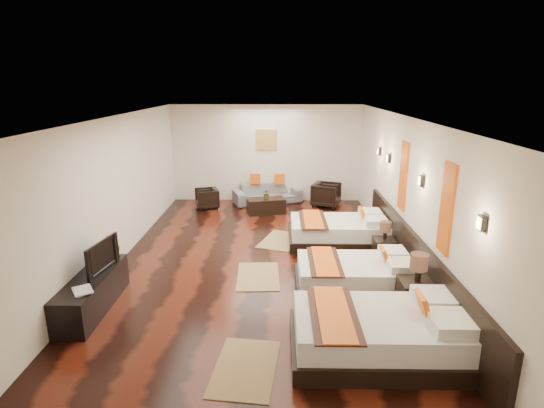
{
  "coord_description": "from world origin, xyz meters",
  "views": [
    {
      "loc": [
        0.38,
        -7.74,
        3.41
      ],
      "look_at": [
        0.24,
        0.41,
        1.1
      ],
      "focal_mm": 28.49,
      "sensor_mm": 36.0,
      "label": 1
    }
  ],
  "objects_px": {
    "bed_far": "(339,231)",
    "sofa": "(267,193)",
    "armchair_left": "(207,198)",
    "table_plant": "(267,194)",
    "nightstand_b": "(384,247)",
    "figurine": "(109,246)",
    "bed_mid": "(356,275)",
    "nightstand_a": "(416,294)",
    "bed_near": "(381,333)",
    "book": "(73,293)",
    "coffee_table": "(266,206)",
    "armchair_right": "(326,195)",
    "tv": "(98,256)",
    "tv_console": "(93,293)"
  },
  "relations": [
    {
      "from": "bed_far",
      "to": "sofa",
      "type": "xyz_separation_m",
      "value": [
        -1.67,
        3.29,
        0.0
      ]
    },
    {
      "from": "armchair_left",
      "to": "table_plant",
      "type": "distance_m",
      "value": 1.75
    },
    {
      "from": "nightstand_b",
      "to": "figurine",
      "type": "distance_m",
      "value": 5.11
    },
    {
      "from": "figurine",
      "to": "sofa",
      "type": "distance_m",
      "value": 6.01
    },
    {
      "from": "bed_mid",
      "to": "nightstand_a",
      "type": "height_order",
      "value": "nightstand_a"
    },
    {
      "from": "bed_near",
      "to": "book",
      "type": "distance_m",
      "value": 4.24
    },
    {
      "from": "bed_mid",
      "to": "coffee_table",
      "type": "height_order",
      "value": "bed_mid"
    },
    {
      "from": "figurine",
      "to": "armchair_left",
      "type": "height_order",
      "value": "figurine"
    },
    {
      "from": "bed_near",
      "to": "coffee_table",
      "type": "bearing_deg",
      "value": 105.0
    },
    {
      "from": "bed_far",
      "to": "armchair_right",
      "type": "xyz_separation_m",
      "value": [
        0.02,
        2.95,
        0.06
      ]
    },
    {
      "from": "book",
      "to": "armchair_right",
      "type": "height_order",
      "value": "armchair_right"
    },
    {
      "from": "armchair_left",
      "to": "bed_near",
      "type": "bearing_deg",
      "value": 8.4
    },
    {
      "from": "nightstand_b",
      "to": "tv",
      "type": "distance_m",
      "value": 5.22
    },
    {
      "from": "nightstand_a",
      "to": "coffee_table",
      "type": "relative_size",
      "value": 0.98
    },
    {
      "from": "tv",
      "to": "sofa",
      "type": "bearing_deg",
      "value": -13.69
    },
    {
      "from": "bed_near",
      "to": "coffee_table",
      "type": "relative_size",
      "value": 2.25
    },
    {
      "from": "tv_console",
      "to": "sofa",
      "type": "height_order",
      "value": "sofa"
    },
    {
      "from": "bed_far",
      "to": "sofa",
      "type": "relative_size",
      "value": 1.11
    },
    {
      "from": "bed_far",
      "to": "figurine",
      "type": "distance_m",
      "value": 4.73
    },
    {
      "from": "nightstand_a",
      "to": "armchair_left",
      "type": "distance_m",
      "value": 7.01
    },
    {
      "from": "bed_near",
      "to": "tv",
      "type": "distance_m",
      "value": 4.37
    },
    {
      "from": "nightstand_b",
      "to": "sofa",
      "type": "bearing_deg",
      "value": 119.68
    },
    {
      "from": "nightstand_a",
      "to": "figurine",
      "type": "height_order",
      "value": "nightstand_a"
    },
    {
      "from": "bed_far",
      "to": "armchair_left",
      "type": "distance_m",
      "value": 4.29
    },
    {
      "from": "bed_mid",
      "to": "armchair_left",
      "type": "height_order",
      "value": "bed_mid"
    },
    {
      "from": "figurine",
      "to": "tv",
      "type": "bearing_deg",
      "value": -84.89
    },
    {
      "from": "nightstand_b",
      "to": "bed_near",
      "type": "bearing_deg",
      "value": -103.81
    },
    {
      "from": "nightstand_b",
      "to": "book",
      "type": "relative_size",
      "value": 2.46
    },
    {
      "from": "nightstand_a",
      "to": "tv",
      "type": "xyz_separation_m",
      "value": [
        -4.89,
        0.29,
        0.46
      ]
    },
    {
      "from": "figurine",
      "to": "armchair_right",
      "type": "xyz_separation_m",
      "value": [
        4.21,
        5.09,
        -0.4
      ]
    },
    {
      "from": "bed_near",
      "to": "nightstand_a",
      "type": "height_order",
      "value": "nightstand_a"
    },
    {
      "from": "bed_mid",
      "to": "book",
      "type": "height_order",
      "value": "bed_mid"
    },
    {
      "from": "nightstand_b",
      "to": "tv_console",
      "type": "distance_m",
      "value": 5.32
    },
    {
      "from": "bed_mid",
      "to": "nightstand_b",
      "type": "height_order",
      "value": "nightstand_b"
    },
    {
      "from": "bed_mid",
      "to": "armchair_right",
      "type": "xyz_separation_m",
      "value": [
        0.02,
        5.13,
        0.07
      ]
    },
    {
      "from": "bed_mid",
      "to": "sofa",
      "type": "relative_size",
      "value": 1.03
    },
    {
      "from": "bed_far",
      "to": "nightstand_a",
      "type": "distance_m",
      "value": 3.09
    },
    {
      "from": "book",
      "to": "coffee_table",
      "type": "xyz_separation_m",
      "value": [
        2.53,
        5.73,
        -0.37
      ]
    },
    {
      "from": "tv_console",
      "to": "figurine",
      "type": "distance_m",
      "value": 0.9
    },
    {
      "from": "bed_far",
      "to": "armchair_right",
      "type": "bearing_deg",
      "value": 89.68
    },
    {
      "from": "nightstand_b",
      "to": "book",
      "type": "height_order",
      "value": "nightstand_b"
    },
    {
      "from": "tv",
      "to": "sofa",
      "type": "height_order",
      "value": "tv"
    },
    {
      "from": "tv_console",
      "to": "armchair_right",
      "type": "xyz_separation_m",
      "value": [
        4.21,
        5.86,
        0.06
      ]
    },
    {
      "from": "tv_console",
      "to": "tv",
      "type": "distance_m",
      "value": 0.57
    },
    {
      "from": "bed_mid",
      "to": "bed_far",
      "type": "xyz_separation_m",
      "value": [
        0.0,
        2.18,
        0.02
      ]
    },
    {
      "from": "armchair_right",
      "to": "table_plant",
      "type": "distance_m",
      "value": 1.81
    },
    {
      "from": "sofa",
      "to": "coffee_table",
      "type": "height_order",
      "value": "sofa"
    },
    {
      "from": "bed_far",
      "to": "tv_console",
      "type": "xyz_separation_m",
      "value": [
        -4.2,
        -2.91,
        -0.0
      ]
    },
    {
      "from": "tv",
      "to": "figurine",
      "type": "xyz_separation_m",
      "value": [
        -0.05,
        0.56,
        -0.07
      ]
    },
    {
      "from": "figurine",
      "to": "armchair_left",
      "type": "distance_m",
      "value": 4.93
    }
  ]
}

